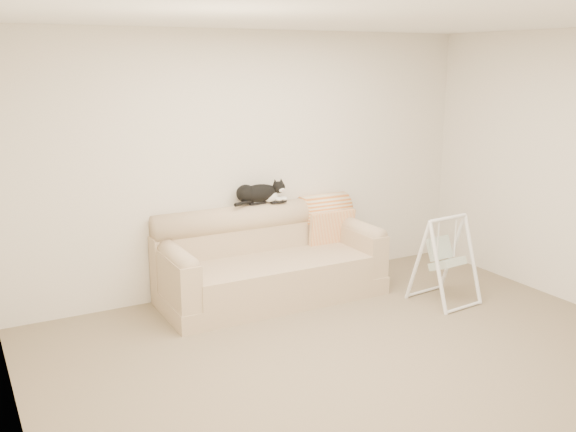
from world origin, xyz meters
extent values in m
plane|color=#756449|center=(0.00, 0.00, 0.00)|extent=(5.00, 5.00, 0.00)
cube|color=beige|center=(0.00, 2.00, 1.30)|extent=(5.00, 0.04, 2.60)
cube|color=beige|center=(-2.50, 0.00, 1.30)|extent=(0.04, 4.00, 2.60)
cube|color=white|center=(0.00, 0.00, 2.59)|extent=(5.00, 4.00, 0.02)
cube|color=tan|center=(-0.03, 1.53, 0.09)|extent=(2.20, 0.90, 0.18)
cube|color=tan|center=(-0.03, 1.42, 0.30)|extent=(1.80, 0.68, 0.24)
cube|color=tan|center=(-0.03, 1.87, 0.43)|extent=(2.20, 0.22, 0.50)
cylinder|color=tan|center=(-0.03, 1.87, 0.76)|extent=(2.16, 0.28, 0.28)
cube|color=tan|center=(-1.02, 1.53, 0.39)|extent=(0.20, 0.88, 0.42)
cylinder|color=tan|center=(-1.02, 1.53, 0.60)|extent=(0.18, 0.84, 0.18)
cube|color=tan|center=(0.96, 1.53, 0.39)|extent=(0.20, 0.88, 0.42)
cylinder|color=tan|center=(0.96, 1.53, 0.60)|extent=(0.18, 0.84, 0.18)
cube|color=black|center=(-0.02, 1.86, 0.91)|extent=(0.18, 0.06, 0.02)
cube|color=gray|center=(-0.02, 1.86, 0.92)|extent=(0.10, 0.04, 0.01)
cube|color=black|center=(0.20, 1.82, 0.91)|extent=(0.17, 0.05, 0.02)
ellipsoid|color=black|center=(0.00, 1.87, 1.01)|extent=(0.42, 0.21, 0.18)
ellipsoid|color=black|center=(-0.14, 1.87, 1.02)|extent=(0.20, 0.18, 0.18)
ellipsoid|color=white|center=(0.12, 1.84, 0.97)|extent=(0.17, 0.11, 0.12)
ellipsoid|color=black|center=(0.21, 1.83, 1.05)|extent=(0.13, 0.14, 0.12)
ellipsoid|color=white|center=(0.21, 1.78, 1.03)|extent=(0.07, 0.06, 0.05)
sphere|color=#BF7272|center=(0.22, 1.76, 1.03)|extent=(0.01, 0.01, 0.01)
cone|color=black|center=(0.17, 1.84, 1.11)|extent=(0.07, 0.07, 0.06)
cone|color=black|center=(0.24, 1.85, 1.11)|extent=(0.06, 0.07, 0.06)
sphere|color=#A4741A|center=(0.19, 1.79, 1.06)|extent=(0.02, 0.02, 0.02)
sphere|color=#A4741A|center=(0.23, 1.79, 1.06)|extent=(0.02, 0.02, 0.02)
ellipsoid|color=white|center=(0.19, 1.80, 0.94)|extent=(0.08, 0.10, 0.04)
ellipsoid|color=white|center=(0.24, 1.80, 0.94)|extent=(0.08, 0.10, 0.04)
cylinder|color=black|center=(-0.20, 1.80, 0.94)|extent=(0.23, 0.12, 0.04)
cylinder|color=orange|center=(0.77, 1.87, 0.76)|extent=(0.53, 0.33, 0.33)
cube|color=orange|center=(0.77, 1.70, 0.56)|extent=(0.53, 0.09, 0.42)
cylinder|color=white|center=(1.20, 0.52, 0.42)|extent=(0.07, 0.30, 0.85)
cylinder|color=white|center=(1.17, 0.78, 0.42)|extent=(0.07, 0.30, 0.85)
cylinder|color=white|center=(1.68, 0.57, 0.42)|extent=(0.07, 0.30, 0.85)
cylinder|color=white|center=(1.65, 0.83, 0.42)|extent=(0.07, 0.30, 0.85)
cylinder|color=white|center=(1.42, 0.67, 0.84)|extent=(0.49, 0.09, 0.04)
cylinder|color=white|center=(1.45, 0.41, 0.02)|extent=(0.49, 0.08, 0.03)
cylinder|color=white|center=(1.40, 0.93, 0.02)|extent=(0.49, 0.08, 0.03)
cube|color=white|center=(1.43, 0.64, 0.39)|extent=(0.30, 0.28, 0.16)
cube|color=white|center=(1.42, 0.76, 0.52)|extent=(0.29, 0.15, 0.22)
cylinder|color=white|center=(1.30, 0.66, 0.64)|extent=(0.01, 0.01, 0.40)
cylinder|color=white|center=(1.54, 0.68, 0.64)|extent=(0.01, 0.01, 0.40)
camera|label=1|loc=(-2.75, -3.82, 2.31)|focal=40.00mm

